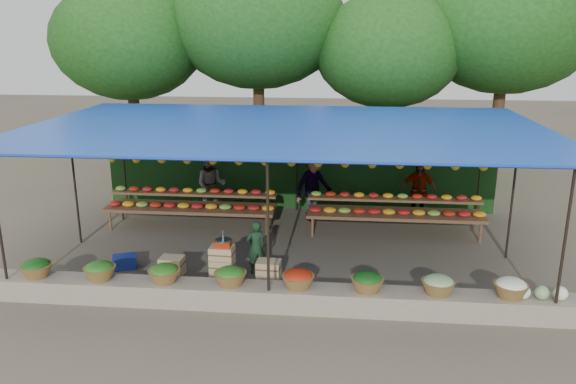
# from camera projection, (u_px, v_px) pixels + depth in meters

# --- Properties ---
(ground) EXTENTS (60.00, 60.00, 0.00)m
(ground) POSITION_uv_depth(u_px,v_px,m) (286.00, 250.00, 12.62)
(ground) COLOR brown
(ground) RESTS_ON ground
(stone_curb) EXTENTS (10.60, 0.55, 0.40)m
(stone_curb) POSITION_uv_depth(u_px,v_px,m) (270.00, 297.00, 9.93)
(stone_curb) COLOR gray
(stone_curb) RESTS_ON ground
(stall_canopy) EXTENTS (10.80, 6.60, 2.82)m
(stall_canopy) POSITION_uv_depth(u_px,v_px,m) (286.00, 131.00, 11.93)
(stall_canopy) COLOR black
(stall_canopy) RESTS_ON ground
(produce_baskets) EXTENTS (8.98, 0.58, 0.34)m
(produce_baskets) POSITION_uv_depth(u_px,v_px,m) (264.00, 278.00, 9.84)
(produce_baskets) COLOR brown
(produce_baskets) RESTS_ON stone_curb
(netting_backdrop) EXTENTS (10.60, 0.06, 2.50)m
(netting_backdrop) POSITION_uv_depth(u_px,v_px,m) (297.00, 164.00, 15.29)
(netting_backdrop) COLOR #184117
(netting_backdrop) RESTS_ON ground
(tree_row) EXTENTS (16.51, 5.50, 7.12)m
(tree_row) POSITION_uv_depth(u_px,v_px,m) (322.00, 32.00, 17.10)
(tree_row) COLOR #3B2715
(tree_row) RESTS_ON ground
(fruit_table_left) EXTENTS (4.21, 0.95, 0.93)m
(fruit_table_left) POSITION_uv_depth(u_px,v_px,m) (192.00, 203.00, 13.98)
(fruit_table_left) COLOR #4F2F1F
(fruit_table_left) RESTS_ON ground
(fruit_table_right) EXTENTS (4.21, 0.95, 0.93)m
(fruit_table_right) POSITION_uv_depth(u_px,v_px,m) (395.00, 209.00, 13.51)
(fruit_table_right) COLOR #4F2F1F
(fruit_table_right) RESTS_ON ground
(crate_counter) EXTENTS (2.37, 0.37, 0.77)m
(crate_counter) POSITION_uv_depth(u_px,v_px,m) (221.00, 269.00, 10.84)
(crate_counter) COLOR tan
(crate_counter) RESTS_ON ground
(weighing_scale) EXTENTS (0.32, 0.32, 0.34)m
(weighing_scale) POSITION_uv_depth(u_px,v_px,m) (223.00, 243.00, 10.69)
(weighing_scale) COLOR #B4290E
(weighing_scale) RESTS_ON crate_counter
(vendor_seated) EXTENTS (0.47, 0.40, 1.10)m
(vendor_seated) POSITION_uv_depth(u_px,v_px,m) (256.00, 247.00, 11.28)
(vendor_seated) COLOR #17341E
(vendor_seated) RESTS_ON ground
(customer_left) EXTENTS (0.81, 0.64, 1.63)m
(customer_left) POSITION_uv_depth(u_px,v_px,m) (211.00, 185.00, 14.88)
(customer_left) COLOR slate
(customer_left) RESTS_ON ground
(customer_mid) EXTENTS (1.34, 1.33, 1.86)m
(customer_mid) POSITION_uv_depth(u_px,v_px,m) (314.00, 185.00, 14.37)
(customer_mid) COLOR slate
(customer_mid) RESTS_ON ground
(customer_right) EXTENTS (0.97, 0.46, 1.61)m
(customer_right) POSITION_uv_depth(u_px,v_px,m) (418.00, 191.00, 14.36)
(customer_right) COLOR slate
(customer_right) RESTS_ON ground
(blue_crate_front) EXTENTS (0.48, 0.36, 0.28)m
(blue_crate_front) POSITION_uv_depth(u_px,v_px,m) (30.00, 277.00, 10.90)
(blue_crate_front) COLOR navy
(blue_crate_front) RESTS_ON ground
(blue_crate_back) EXTENTS (0.55, 0.47, 0.28)m
(blue_crate_back) POSITION_uv_depth(u_px,v_px,m) (125.00, 262.00, 11.60)
(blue_crate_back) COLOR navy
(blue_crate_back) RESTS_ON ground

